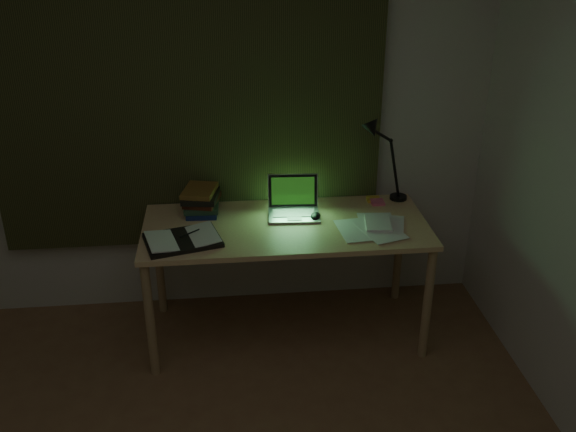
% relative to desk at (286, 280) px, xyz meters
% --- Properties ---
extents(wall_back, '(3.50, 0.00, 2.50)m').
position_rel_desk_xyz_m(wall_back, '(-0.51, 0.42, 0.89)').
color(wall_back, beige).
rests_on(wall_back, ground).
extents(curtain, '(2.20, 0.06, 2.00)m').
position_rel_desk_xyz_m(curtain, '(-0.51, 0.38, 1.09)').
color(curtain, '#282D16').
rests_on(curtain, wall_back).
extents(desk, '(1.56, 0.68, 0.71)m').
position_rel_desk_xyz_m(desk, '(0.00, 0.00, 0.00)').
color(desk, tan).
rests_on(desk, floor).
extents(laptop, '(0.30, 0.34, 0.21)m').
position_rel_desk_xyz_m(laptop, '(0.06, 0.10, 0.46)').
color(laptop, silver).
rests_on(laptop, desk).
extents(open_textbook, '(0.43, 0.36, 0.03)m').
position_rel_desk_xyz_m(open_textbook, '(-0.55, -0.15, 0.37)').
color(open_textbook, silver).
rests_on(open_textbook, desk).
extents(book_stack, '(0.21, 0.24, 0.15)m').
position_rel_desk_xyz_m(book_stack, '(-0.46, 0.21, 0.43)').
color(book_stack, silver).
rests_on(book_stack, desk).
extents(loose_papers, '(0.36, 0.37, 0.02)m').
position_rel_desk_xyz_m(loose_papers, '(0.46, -0.04, 0.36)').
color(loose_papers, white).
rests_on(loose_papers, desk).
extents(mouse, '(0.07, 0.10, 0.03)m').
position_rel_desk_xyz_m(mouse, '(0.17, 0.05, 0.37)').
color(mouse, black).
rests_on(mouse, desk).
extents(sticky_yellow, '(0.08, 0.08, 0.02)m').
position_rel_desk_xyz_m(sticky_yellow, '(0.55, 0.26, 0.36)').
color(sticky_yellow, gold).
rests_on(sticky_yellow, desk).
extents(sticky_pink, '(0.08, 0.08, 0.02)m').
position_rel_desk_xyz_m(sticky_pink, '(0.56, 0.22, 0.36)').
color(sticky_pink, '#FB6188').
rests_on(sticky_pink, desk).
extents(desk_lamp, '(0.42, 0.36, 0.55)m').
position_rel_desk_xyz_m(desk_lamp, '(0.70, 0.27, 0.63)').
color(desk_lamp, black).
rests_on(desk_lamp, desk).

